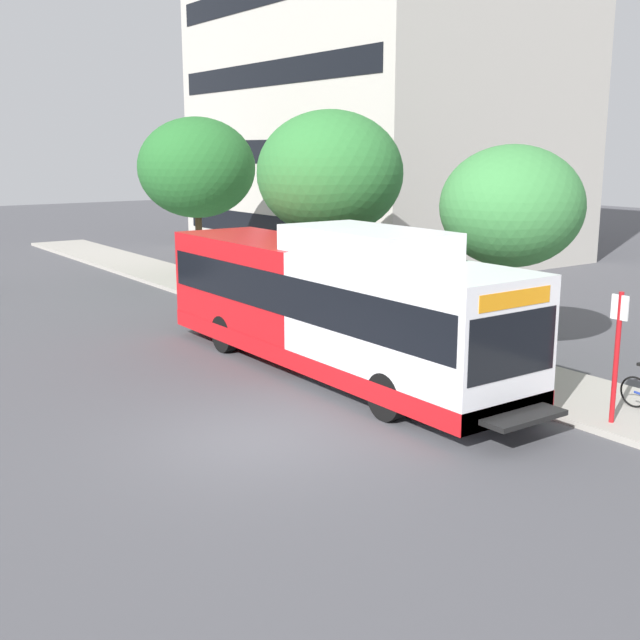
% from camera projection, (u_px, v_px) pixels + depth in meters
% --- Properties ---
extents(ground_plane, '(120.00, 120.00, 0.00)m').
position_uv_depth(ground_plane, '(103.00, 354.00, 21.35)').
color(ground_plane, '#4C4C51').
extents(sidewalk_curb, '(3.00, 56.00, 0.14)m').
position_uv_depth(sidewalk_curb, '(354.00, 331.00, 23.71)').
color(sidewalk_curb, '#A8A399').
rests_on(sidewalk_curb, ground).
extents(transit_bus, '(2.58, 12.25, 3.65)m').
position_uv_depth(transit_bus, '(330.00, 304.00, 19.20)').
color(transit_bus, white).
rests_on(transit_bus, ground).
extents(bus_stop_sign_pole, '(0.10, 0.36, 2.60)m').
position_uv_depth(bus_stop_sign_pole, '(617.00, 348.00, 15.27)').
color(bus_stop_sign_pole, red).
rests_on(bus_stop_sign_pole, sidewalk_curb).
extents(street_tree_near_stop, '(3.53, 3.53, 5.37)m').
position_uv_depth(street_tree_near_stop, '(511.00, 207.00, 19.53)').
color(street_tree_near_stop, '#4C3823').
rests_on(street_tree_near_stop, sidewalk_curb).
extents(street_tree_mid_block, '(4.58, 4.58, 6.45)m').
position_uv_depth(street_tree_mid_block, '(330.00, 174.00, 24.75)').
color(street_tree_mid_block, '#4C3823').
rests_on(street_tree_mid_block, sidewalk_curb).
extents(street_tree_far_block, '(4.75, 4.75, 6.51)m').
position_uv_depth(street_tree_far_block, '(197.00, 168.00, 32.15)').
color(street_tree_far_block, '#4C3823').
rests_on(street_tree_far_block, sidewalk_curb).
extents(apartment_tower_backdrop, '(13.07, 17.59, 24.47)m').
position_uv_depth(apartment_tower_backdrop, '(380.00, 6.00, 39.05)').
color(apartment_tower_backdrop, '#BCB7AD').
rests_on(apartment_tower_backdrop, ground).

